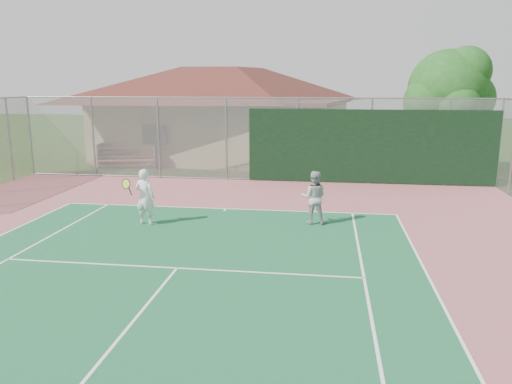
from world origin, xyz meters
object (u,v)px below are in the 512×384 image
Objects in this scene: clubhouse at (224,104)px; player_grey_back at (314,198)px; bleachers at (128,154)px; tree at (450,92)px; player_white_front at (145,197)px.

clubhouse is 14.23m from player_grey_back.
bleachers is 0.60× the size of tree.
tree is at bearing -127.86° from player_white_front.
player_white_front is at bearing -78.65° from clubhouse.
clubhouse is 11.71m from tree.
bleachers is at bearing -43.08° from player_grey_back.
tree reaches higher than bleachers.
bleachers is 15.45m from tree.
tree is (10.93, -4.13, 0.74)m from clubhouse.
player_grey_back is at bearing -57.37° from bleachers.
player_grey_back is (5.35, -13.00, -2.19)m from clubhouse.
clubhouse is 9.48× the size of player_grey_back.
bleachers is at bearing -55.96° from player_white_front.
clubhouse reaches higher than player_grey_back.
player_white_front is at bearing -137.26° from tree.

